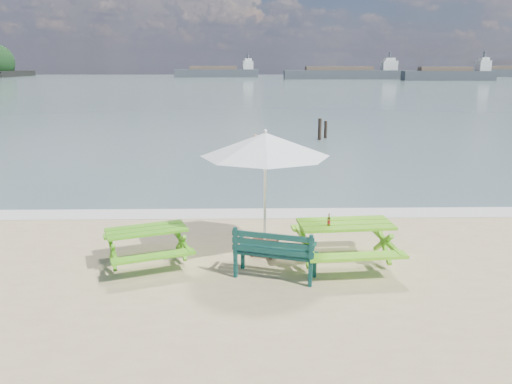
{
  "coord_description": "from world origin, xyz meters",
  "views": [
    {
      "loc": [
        -0.35,
        -7.86,
        3.82
      ],
      "look_at": [
        -0.12,
        3.0,
        1.0
      ],
      "focal_mm": 35.0,
      "sensor_mm": 36.0,
      "label": 1
    }
  ],
  "objects_px": {
    "patio_umbrella": "(265,144)",
    "beer_bottle": "(329,222)",
    "side_table": "(265,247)",
    "park_bench": "(275,263)",
    "picnic_table_left": "(147,247)",
    "picnic_table_right": "(344,244)",
    "swimmer": "(255,153)"
  },
  "relations": [
    {
      "from": "picnic_table_right",
      "to": "beer_bottle",
      "type": "xyz_separation_m",
      "value": [
        -0.35,
        -0.16,
        0.52
      ]
    },
    {
      "from": "picnic_table_right",
      "to": "swimmer",
      "type": "bearing_deg",
      "value": 95.95
    },
    {
      "from": "beer_bottle",
      "to": "picnic_table_left",
      "type": "bearing_deg",
      "value": 175.92
    },
    {
      "from": "patio_umbrella",
      "to": "swimmer",
      "type": "bearing_deg",
      "value": 89.73
    },
    {
      "from": "park_bench",
      "to": "swimmer",
      "type": "bearing_deg",
      "value": 90.34
    },
    {
      "from": "picnic_table_left",
      "to": "picnic_table_right",
      "type": "relative_size",
      "value": 0.99
    },
    {
      "from": "picnic_table_right",
      "to": "patio_umbrella",
      "type": "height_order",
      "value": "patio_umbrella"
    },
    {
      "from": "patio_umbrella",
      "to": "picnic_table_right",
      "type": "bearing_deg",
      "value": -18.93
    },
    {
      "from": "side_table",
      "to": "patio_umbrella",
      "type": "relative_size",
      "value": 0.2
    },
    {
      "from": "picnic_table_right",
      "to": "park_bench",
      "type": "distance_m",
      "value": 1.5
    },
    {
      "from": "park_bench",
      "to": "beer_bottle",
      "type": "height_order",
      "value": "beer_bottle"
    },
    {
      "from": "side_table",
      "to": "patio_umbrella",
      "type": "distance_m",
      "value": 2.11
    },
    {
      "from": "patio_umbrella",
      "to": "beer_bottle",
      "type": "height_order",
      "value": "patio_umbrella"
    },
    {
      "from": "side_table",
      "to": "beer_bottle",
      "type": "xyz_separation_m",
      "value": [
        1.18,
        -0.69,
        0.75
      ]
    },
    {
      "from": "picnic_table_right",
      "to": "beer_bottle",
      "type": "height_order",
      "value": "beer_bottle"
    },
    {
      "from": "picnic_table_right",
      "to": "swimmer",
      "type": "height_order",
      "value": "picnic_table_right"
    },
    {
      "from": "picnic_table_right",
      "to": "patio_umbrella",
      "type": "distance_m",
      "value": 2.48
    },
    {
      "from": "patio_umbrella",
      "to": "beer_bottle",
      "type": "xyz_separation_m",
      "value": [
        1.18,
        -0.69,
        -1.36
      ]
    },
    {
      "from": "side_table",
      "to": "swimmer",
      "type": "bearing_deg",
      "value": 89.73
    },
    {
      "from": "beer_bottle",
      "to": "swimmer",
      "type": "relative_size",
      "value": 0.13
    },
    {
      "from": "patio_umbrella",
      "to": "picnic_table_left",
      "type": "bearing_deg",
      "value": -169.21
    },
    {
      "from": "park_bench",
      "to": "beer_bottle",
      "type": "distance_m",
      "value": 1.28
    },
    {
      "from": "picnic_table_left",
      "to": "park_bench",
      "type": "xyz_separation_m",
      "value": [
        2.45,
        -0.67,
        -0.07
      ]
    },
    {
      "from": "side_table",
      "to": "swimmer",
      "type": "xyz_separation_m",
      "value": [
        0.06,
        13.54,
        -0.46
      ]
    },
    {
      "from": "picnic_table_left",
      "to": "park_bench",
      "type": "bearing_deg",
      "value": -15.3
    },
    {
      "from": "park_bench",
      "to": "patio_umbrella",
      "type": "xyz_separation_m",
      "value": [
        -0.15,
        1.11,
        2.0
      ]
    },
    {
      "from": "park_bench",
      "to": "beer_bottle",
      "type": "xyz_separation_m",
      "value": [
        1.03,
        0.42,
        0.64
      ]
    },
    {
      "from": "side_table",
      "to": "patio_umbrella",
      "type": "bearing_deg",
      "value": 90.0
    },
    {
      "from": "picnic_table_left",
      "to": "swimmer",
      "type": "xyz_separation_m",
      "value": [
        2.36,
        13.98,
        -0.64
      ]
    },
    {
      "from": "picnic_table_left",
      "to": "park_bench",
      "type": "relative_size",
      "value": 1.35
    },
    {
      "from": "beer_bottle",
      "to": "patio_umbrella",
      "type": "bearing_deg",
      "value": 149.81
    },
    {
      "from": "picnic_table_left",
      "to": "picnic_table_right",
      "type": "distance_m",
      "value": 3.83
    }
  ]
}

